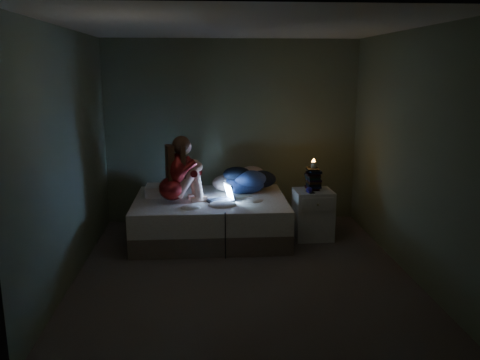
{
  "coord_description": "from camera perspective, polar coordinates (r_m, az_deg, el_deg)",
  "views": [
    {
      "loc": [
        -0.39,
        -5.14,
        2.19
      ],
      "look_at": [
        0.05,
        1.0,
        0.8
      ],
      "focal_mm": 37.0,
      "sensor_mm": 36.0,
      "label": 1
    }
  ],
  "objects": [
    {
      "name": "bed",
      "position": [
        6.53,
        -3.41,
        -4.4
      ],
      "size": [
        1.96,
        1.47,
        0.54
      ],
      "primitive_type": null,
      "color": "#B7AFA1",
      "rests_on": "ground"
    },
    {
      "name": "clothes_pile",
      "position": [
        6.74,
        0.41,
        0.17
      ],
      "size": [
        0.7,
        0.6,
        0.37
      ],
      "primitive_type": null,
      "rotation": [
        0.0,
        0.0,
        0.17
      ],
      "color": "navy",
      "rests_on": "bed"
    },
    {
      "name": "laptop",
      "position": [
        6.29,
        -2.41,
        -1.41
      ],
      "size": [
        0.4,
        0.34,
        0.24
      ],
      "primitive_type": null,
      "rotation": [
        0.0,
        0.0,
        0.39
      ],
      "color": "black",
      "rests_on": "bed"
    },
    {
      "name": "phone",
      "position": [
        6.37,
        8.08,
        -1.38
      ],
      "size": [
        0.09,
        0.15,
        0.01
      ],
      "primitive_type": "cube",
      "rotation": [
        0.0,
        0.0,
        0.19
      ],
      "color": "black",
      "rests_on": "nightstand"
    },
    {
      "name": "pillow",
      "position": [
        6.66,
        -8.76,
        -1.17
      ],
      "size": [
        0.48,
        0.34,
        0.14
      ],
      "primitive_type": "cube",
      "color": "white",
      "rests_on": "bed"
    },
    {
      "name": "wall_back",
      "position": [
        7.12,
        -0.93,
        5.53
      ],
      "size": [
        3.6,
        0.02,
        2.6
      ],
      "primitive_type": "cube",
      "color": "#59684C",
      "rests_on": "ground"
    },
    {
      "name": "floor",
      "position": [
        5.61,
        0.23,
        -10.38
      ],
      "size": [
        3.6,
        3.8,
        0.02
      ],
      "primitive_type": "cube",
      "color": "#4A3F3B",
      "rests_on": "ground"
    },
    {
      "name": "wall_left",
      "position": [
        5.41,
        -19.27,
        2.53
      ],
      "size": [
        0.02,
        3.8,
        2.6
      ],
      "primitive_type": "cube",
      "color": "#59684C",
      "rests_on": "ground"
    },
    {
      "name": "blue_orb",
      "position": [
        6.32,
        7.94,
        -1.15
      ],
      "size": [
        0.08,
        0.08,
        0.08
      ],
      "primitive_type": "sphere",
      "color": "#281F93",
      "rests_on": "nightstand"
    },
    {
      "name": "nightstand",
      "position": [
        6.57,
        8.39,
        -3.94
      ],
      "size": [
        0.5,
        0.45,
        0.65
      ],
      "primitive_type": "cube",
      "rotation": [
        0.0,
        0.0,
        0.03
      ],
      "color": "silver",
      "rests_on": "ground"
    },
    {
      "name": "wall_front",
      "position": [
        3.38,
        2.7,
        -2.58
      ],
      "size": [
        3.6,
        0.02,
        2.6
      ],
      "primitive_type": "cube",
      "color": "#59684C",
      "rests_on": "ground"
    },
    {
      "name": "candle",
      "position": [
        6.45,
        8.48,
        1.95
      ],
      "size": [
        0.07,
        0.07,
        0.08
      ],
      "primitive_type": "cylinder",
      "color": "beige",
      "rests_on": "book_stack"
    },
    {
      "name": "wall_right",
      "position": [
        5.66,
        18.84,
        3.0
      ],
      "size": [
        0.02,
        3.8,
        2.6
      ],
      "primitive_type": "cube",
      "color": "#59684C",
      "rests_on": "ground"
    },
    {
      "name": "ceiling",
      "position": [
        5.18,
        0.25,
        17.37
      ],
      "size": [
        3.6,
        3.8,
        0.02
      ],
      "primitive_type": "cube",
      "color": "silver",
      "rests_on": "ground"
    },
    {
      "name": "woman",
      "position": [
        6.23,
        -7.88,
        1.21
      ],
      "size": [
        0.59,
        0.46,
        0.84
      ],
      "primitive_type": null,
      "rotation": [
        0.0,
        0.0,
        0.25
      ],
      "color": "maroon",
      "rests_on": "bed"
    },
    {
      "name": "book_stack",
      "position": [
        6.49,
        8.43,
        0.25
      ],
      "size": [
        0.19,
        0.25,
        0.31
      ],
      "primitive_type": null,
      "color": "black",
      "rests_on": "nightstand"
    }
  ]
}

